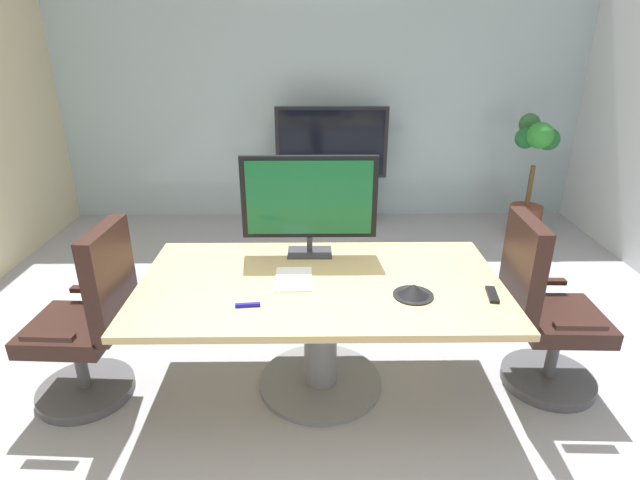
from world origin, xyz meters
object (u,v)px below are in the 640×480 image
tv_monitor (309,200)px  potted_plant (532,171)px  office_chair_left (90,330)px  conference_table (320,308)px  conference_phone (414,291)px  remote_control (492,294)px  wall_display_unit (331,186)px  office_chair_right (543,320)px

tv_monitor → potted_plant: 3.18m
office_chair_left → potted_plant: 4.44m
conference_table → conference_phone: conference_phone is taller
tv_monitor → remote_control: 1.20m
tv_monitor → potted_plant: size_ratio=0.68×
tv_monitor → remote_control: tv_monitor is taller
wall_display_unit → remote_control: 3.12m
remote_control → conference_phone: bearing=-172.1°
conference_table → wall_display_unit: (0.15, 2.82, -0.10)m
conference_table → remote_control: remote_control is taller
conference_phone → office_chair_right: bearing=11.8°
office_chair_left → remote_control: size_ratio=6.41×
office_chair_left → tv_monitor: bearing=113.9°
office_chair_right → conference_phone: office_chair_right is taller
office_chair_left → tv_monitor: tv_monitor is taller
tv_monitor → remote_control: bearing=-30.2°
office_chair_right → remote_control: office_chair_right is taller
tv_monitor → conference_phone: (0.56, -0.57, -0.33)m
tv_monitor → potted_plant: bearing=43.0°
wall_display_unit → conference_table: bearing=-93.1°
tv_monitor → conference_phone: bearing=-45.3°
office_chair_left → wall_display_unit: size_ratio=0.83×
conference_table → remote_control: size_ratio=12.17×
wall_display_unit → conference_phone: 3.04m
office_chair_right → tv_monitor: size_ratio=1.30×
potted_plant → remote_control: size_ratio=7.31×
wall_display_unit → conference_phone: (0.35, -3.00, 0.31)m
office_chair_right → wall_display_unit: 3.06m
conference_table → conference_phone: 0.57m
office_chair_left → wall_display_unit: (1.48, 2.91, -0.01)m
potted_plant → remote_control: potted_plant is taller
conference_table → conference_phone: size_ratio=9.40×
office_chair_right → conference_phone: bearing=103.8°
tv_monitor → conference_phone: 0.87m
office_chair_left → office_chair_right: 2.66m
conference_phone → conference_table: bearing=160.3°
wall_display_unit → potted_plant: wall_display_unit is taller
conference_phone → tv_monitor: bearing=134.7°
office_chair_right → remote_control: 0.52m
office_chair_left → tv_monitor: (1.26, 0.48, 0.62)m
conference_phone → potted_plant: bearing=57.4°
conference_table → potted_plant: (2.24, 2.54, 0.14)m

